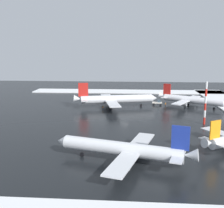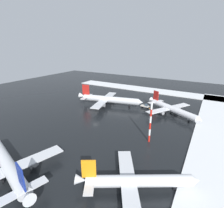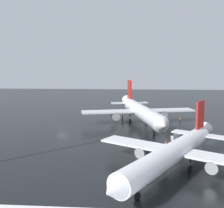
{
  "view_description": "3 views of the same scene",
  "coord_description": "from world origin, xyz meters",
  "px_view_note": "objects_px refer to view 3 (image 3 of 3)",
  "views": [
    {
      "loc": [
        -104.61,
        -2.82,
        26.72
      ],
      "look_at": [
        4.76,
        5.18,
        4.71
      ],
      "focal_mm": 45.0,
      "sensor_mm": 36.0,
      "label": 1
    },
    {
      "loc": [
        -61.88,
        -45.18,
        34.26
      ],
      "look_at": [
        15.33,
        -0.28,
        3.46
      ],
      "focal_mm": 28.0,
      "sensor_mm": 36.0,
      "label": 2
    },
    {
      "loc": [
        18.34,
        -71.07,
        16.2
      ],
      "look_at": [
        12.58,
        7.7,
        5.3
      ],
      "focal_mm": 45.0,
      "sensor_mm": 36.0,
      "label": 3
    }
  ],
  "objects_px": {
    "ground_crew_beside_wing": "(180,119)",
    "airplane_far_rear": "(140,111)",
    "airplane_parked_starboard": "(173,153)",
    "pushback_tug": "(177,140)",
    "ground_crew_near_tug": "(166,145)",
    "ground_crew_by_nose_gear": "(122,118)"
  },
  "relations": [
    {
      "from": "airplane_parked_starboard",
      "to": "ground_crew_beside_wing",
      "type": "distance_m",
      "value": 39.91
    },
    {
      "from": "ground_crew_beside_wing",
      "to": "ground_crew_near_tug",
      "type": "height_order",
      "value": "same"
    },
    {
      "from": "pushback_tug",
      "to": "ground_crew_beside_wing",
      "type": "bearing_deg",
      "value": 173.96
    },
    {
      "from": "ground_crew_by_nose_gear",
      "to": "airplane_parked_starboard",
      "type": "bearing_deg",
      "value": 43.39
    },
    {
      "from": "ground_crew_beside_wing",
      "to": "ground_crew_near_tug",
      "type": "distance_m",
      "value": 28.47
    },
    {
      "from": "airplane_parked_starboard",
      "to": "pushback_tug",
      "type": "height_order",
      "value": "airplane_parked_starboard"
    },
    {
      "from": "ground_crew_by_nose_gear",
      "to": "ground_crew_near_tug",
      "type": "bearing_deg",
      "value": 48.93
    },
    {
      "from": "pushback_tug",
      "to": "ground_crew_by_nose_gear",
      "type": "xyz_separation_m",
      "value": [
        -11.96,
        24.96,
        -0.31
      ]
    },
    {
      "from": "pushback_tug",
      "to": "ground_crew_beside_wing",
      "type": "distance_m",
      "value": 24.6
    },
    {
      "from": "ground_crew_by_nose_gear",
      "to": "airplane_far_rear",
      "type": "bearing_deg",
      "value": 76.69
    },
    {
      "from": "ground_crew_beside_wing",
      "to": "ground_crew_by_nose_gear",
      "type": "bearing_deg",
      "value": -18.49
    },
    {
      "from": "airplane_far_rear",
      "to": "airplane_parked_starboard",
      "type": "xyz_separation_m",
      "value": [
        3.89,
        -34.96,
        -0.57
      ]
    },
    {
      "from": "airplane_far_rear",
      "to": "ground_crew_beside_wing",
      "type": "xyz_separation_m",
      "value": [
        11.44,
        4.16,
        -2.83
      ]
    },
    {
      "from": "airplane_parked_starboard",
      "to": "ground_crew_beside_wing",
      "type": "height_order",
      "value": "airplane_parked_starboard"
    },
    {
      "from": "airplane_far_rear",
      "to": "ground_crew_near_tug",
      "type": "relative_size",
      "value": 22.44
    },
    {
      "from": "airplane_far_rear",
      "to": "pushback_tug",
      "type": "height_order",
      "value": "airplane_far_rear"
    },
    {
      "from": "pushback_tug",
      "to": "ground_crew_beside_wing",
      "type": "relative_size",
      "value": 2.79
    },
    {
      "from": "ground_crew_beside_wing",
      "to": "airplane_far_rear",
      "type": "bearing_deg",
      "value": 4.25
    },
    {
      "from": "airplane_far_rear",
      "to": "ground_crew_beside_wing",
      "type": "height_order",
      "value": "airplane_far_rear"
    },
    {
      "from": "pushback_tug",
      "to": "ground_crew_beside_wing",
      "type": "height_order",
      "value": "pushback_tug"
    },
    {
      "from": "airplane_far_rear",
      "to": "pushback_tug",
      "type": "distance_m",
      "value": 21.28
    },
    {
      "from": "airplane_far_rear",
      "to": "ground_crew_by_nose_gear",
      "type": "relative_size",
      "value": 22.44
    }
  ]
}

